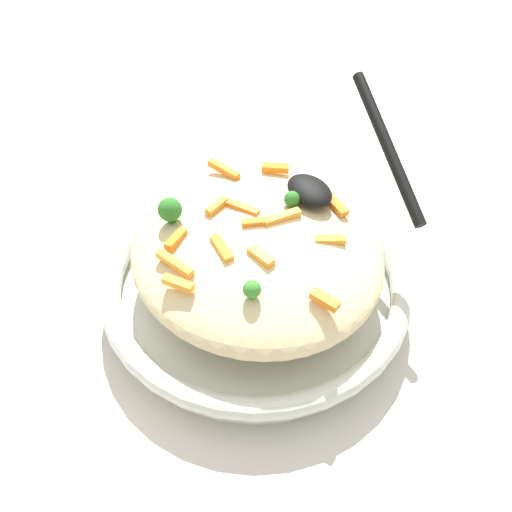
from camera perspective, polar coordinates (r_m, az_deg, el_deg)
The scene contains 21 objects.
ground_plane at distance 0.57m, azimuth 0.00°, elevation -4.76°, with size 2.40×2.40×0.00m, color beige.
serving_bowl at distance 0.55m, azimuth 0.00°, elevation -3.02°, with size 0.34×0.34×0.05m.
pasta_mound at distance 0.51m, azimuth 0.00°, elevation 0.89°, with size 0.27×0.25×0.07m, color beige.
carrot_piece_0 at distance 0.48m, azimuth 8.57°, elevation 1.86°, with size 0.03×0.01×0.01m, color orange.
carrot_piece_1 at distance 0.50m, azimuth -4.57°, elevation 5.75°, with size 0.03×0.01×0.01m, color orange.
carrot_piece_2 at distance 0.56m, azimuth 2.26°, elevation 10.16°, with size 0.03×0.01×0.01m, color orange.
carrot_piece_3 at distance 0.43m, azimuth 8.38°, elevation -4.86°, with size 0.03×0.01×0.01m, color orange.
carrot_piece_4 at distance 0.48m, azimuth -9.26°, elevation 1.93°, with size 0.03×0.01×0.01m, color orange.
carrot_piece_5 at distance 0.46m, azimuth -4.01°, elevation 0.87°, with size 0.04×0.01×0.01m, color orange.
carrot_piece_6 at distance 0.48m, azimuth 0.03°, elevation 3.98°, with size 0.03×0.01×0.01m, color orange.
carrot_piece_7 at distance 0.49m, azimuth 3.00°, elevation 4.50°, with size 0.04×0.01×0.01m, color orange.
carrot_piece_8 at distance 0.50m, azimuth -1.99°, elevation 5.64°, with size 0.04×0.01×0.01m, color orange.
carrot_piece_9 at distance 0.45m, azimuth 0.57°, elevation -0.02°, with size 0.03×0.01×0.01m, color orange.
carrot_piece_10 at distance 0.44m, azimuth -9.02°, elevation -3.17°, with size 0.03×0.01×0.01m, color orange.
carrot_piece_11 at distance 0.46m, azimuth -9.63°, elevation -0.54°, with size 0.04×0.01×0.01m, color orange.
carrot_piece_12 at distance 0.52m, azimuth 9.05°, elevation 6.10°, with size 0.04×0.01×0.01m, color orange.
carrot_piece_13 at distance 0.56m, azimuth -3.77°, elevation 9.97°, with size 0.04×0.01×0.01m, color orange.
broccoli_floret_0 at distance 0.50m, azimuth 4.19°, elevation 6.58°, with size 0.02×0.02×0.02m.
broccoli_floret_1 at distance 0.50m, azimuth -9.94°, elevation 5.30°, with size 0.02×0.02×0.03m.
broccoli_floret_2 at distance 0.42m, azimuth -0.47°, elevation -3.89°, with size 0.02×0.02×0.02m.
serving_spoon at distance 0.52m, azimuth 9.68°, elevation 9.42°, with size 0.17×0.13×0.09m.
Camera 1 is at (0.30, -0.19, 0.44)m, focal length 34.52 mm.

